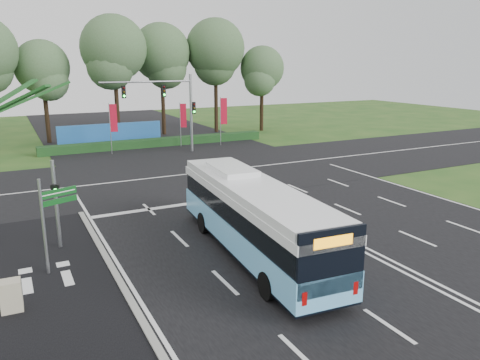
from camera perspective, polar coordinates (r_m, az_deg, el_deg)
ground at (r=24.95m, az=7.06°, el=-4.70°), size 120.00×120.00×0.00m
road_main at (r=24.94m, az=7.06°, el=-4.66°), size 20.00×120.00×0.04m
road_cross at (r=35.13m, az=-3.88°, el=0.97°), size 120.00×14.00×0.05m
bike_path at (r=18.35m, az=-22.09°, el=-12.77°), size 5.00×18.00×0.06m
kerb_strip at (r=18.60m, az=-14.60°, el=-11.66°), size 0.25×18.00×0.12m
city_bus at (r=19.69m, az=1.67°, el=-4.56°), size 3.36×11.95×3.39m
pedestrian_signal at (r=21.74m, az=-21.50°, el=-2.44°), size 0.37×0.44×3.99m
street_sign at (r=19.29m, az=-22.06°, el=-3.76°), size 1.41×0.61×3.83m
utility_cabinet at (r=17.50m, az=-26.13°, el=-12.64°), size 0.69×0.58×1.11m
banner_flag_left at (r=43.04m, az=-15.26°, el=6.94°), size 0.66×0.21×4.57m
banner_flag_mid at (r=45.85m, az=-7.01°, el=7.51°), size 0.59×0.27×4.26m
banner_flag_right at (r=46.16m, az=-2.10°, el=8.02°), size 0.69×0.20×4.76m
traffic_light_gantry at (r=42.36m, az=-8.31°, el=9.47°), size 8.41×0.28×7.00m
hedge at (r=46.60m, az=-9.96°, el=4.54°), size 22.00×1.20×0.80m
blue_hoarding at (r=47.93m, az=-15.47°, el=5.35°), size 10.00×0.30×2.20m
eucalyptus_row at (r=51.28m, az=-14.71°, el=14.53°), size 40.05×8.66×12.92m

